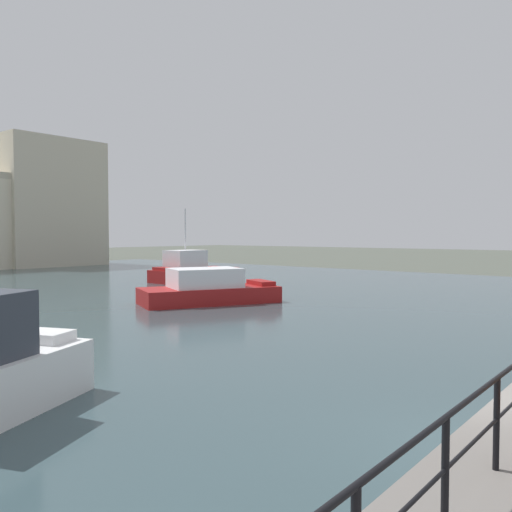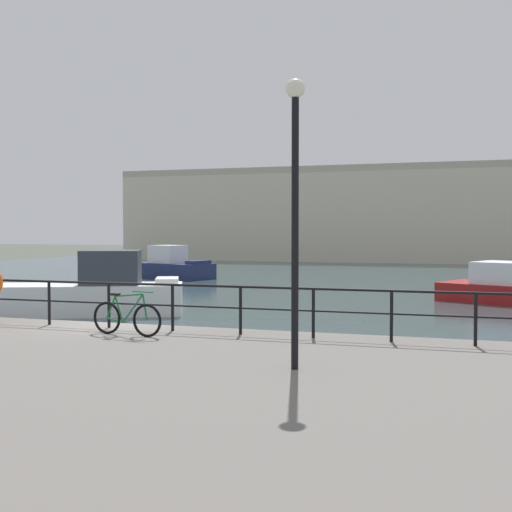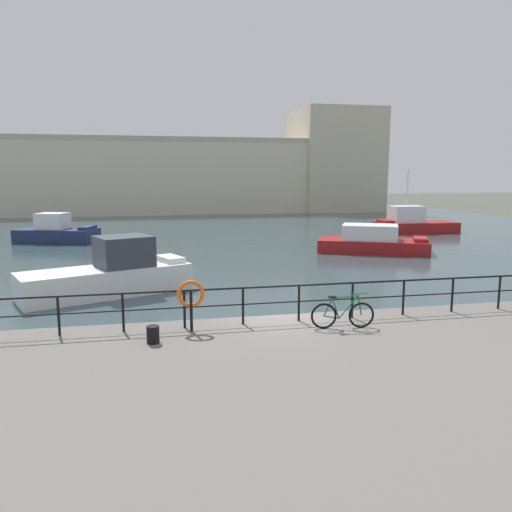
# 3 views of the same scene
# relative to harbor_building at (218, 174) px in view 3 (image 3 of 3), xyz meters

# --- Properties ---
(ground_plane) EXTENTS (240.00, 240.00, 0.00)m
(ground_plane) POSITION_rel_harbor_building_xyz_m (-5.83, -58.71, -5.38)
(ground_plane) COLOR #4C5147
(water_basin) EXTENTS (80.00, 60.00, 0.01)m
(water_basin) POSITION_rel_harbor_building_xyz_m (-5.83, -28.51, -5.38)
(water_basin) COLOR #33474C
(water_basin) RESTS_ON ground_plane
(quay_promenade) EXTENTS (56.00, 13.00, 1.05)m
(quay_promenade) POSITION_rel_harbor_building_xyz_m (-5.83, -65.21, -4.86)
(quay_promenade) COLOR slate
(quay_promenade) RESTS_ON ground_plane
(harbor_building) EXTENTS (57.62, 13.90, 14.60)m
(harbor_building) POSITION_rel_harbor_building_xyz_m (0.00, 0.00, 0.00)
(harbor_building) COLOR beige
(harbor_building) RESTS_ON ground_plane
(moored_red_daysailer) EXTENTS (7.83, 5.79, 1.88)m
(moored_red_daysailer) POSITION_rel_harbor_building_xyz_m (5.07, -41.30, -4.63)
(moored_red_daysailer) COLOR maroon
(moored_red_daysailer) RESTS_ON water_basin
(moored_cabin_cruiser) EXTENTS (7.61, 4.98, 2.55)m
(moored_cabin_cruiser) POSITION_rel_harbor_building_xyz_m (-11.49, -50.36, -4.48)
(moored_cabin_cruiser) COLOR white
(moored_cabin_cruiser) RESTS_ON water_basin
(moored_small_launch) EXTENTS (6.58, 4.50, 2.30)m
(moored_small_launch) POSITION_rel_harbor_building_xyz_m (-16.97, -31.50, -4.58)
(moored_small_launch) COLOR navy
(moored_small_launch) RESTS_ON water_basin
(moored_green_narrowboat) EXTENTS (7.26, 3.04, 5.68)m
(moored_green_narrowboat) POSITION_rel_harbor_building_xyz_m (13.70, -31.01, -4.51)
(moored_green_narrowboat) COLOR maroon
(moored_green_narrowboat) RESTS_ON water_basin
(quay_railing) EXTENTS (21.35, 0.07, 1.08)m
(quay_railing) POSITION_rel_harbor_building_xyz_m (-6.41, -59.46, -3.60)
(quay_railing) COLOR black
(quay_railing) RESTS_ON quay_promenade
(parked_bicycle) EXTENTS (1.76, 0.27, 0.98)m
(parked_bicycle) POSITION_rel_harbor_building_xyz_m (-4.62, -60.39, -3.94)
(parked_bicycle) COLOR black
(parked_bicycle) RESTS_ON quay_promenade
(mooring_bollard) EXTENTS (0.32, 0.32, 0.44)m
(mooring_bollard) POSITION_rel_harbor_building_xyz_m (-9.73, -60.58, -4.11)
(mooring_bollard) COLOR black
(mooring_bollard) RESTS_ON quay_promenade
(life_ring_stand) EXTENTS (0.75, 0.16, 1.40)m
(life_ring_stand) POSITION_rel_harbor_building_xyz_m (-8.71, -59.77, -3.36)
(life_ring_stand) COLOR black
(life_ring_stand) RESTS_ON quay_promenade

